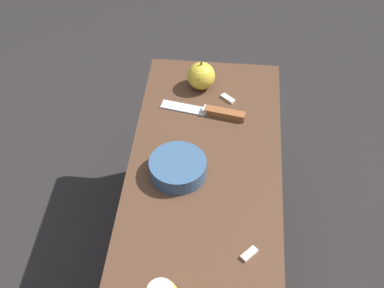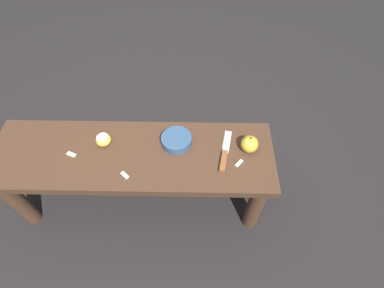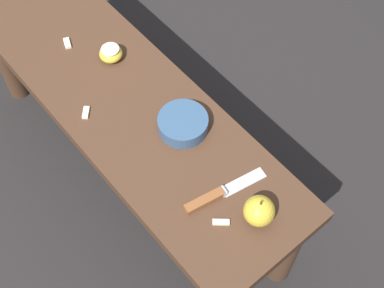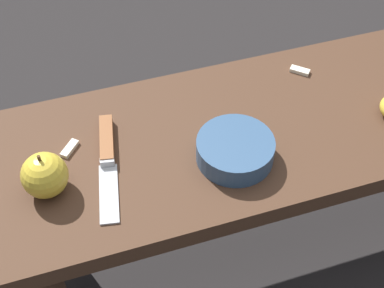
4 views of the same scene
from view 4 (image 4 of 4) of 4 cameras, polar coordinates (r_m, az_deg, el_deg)
ground_plane at (r=1.41m, az=10.22°, el=-9.26°), size 8.00×8.00×0.00m
wooden_bench at (r=1.14m, az=12.55°, el=0.21°), size 1.29×0.38×0.44m
knife at (r=0.97m, az=-9.03°, el=-0.88°), size 0.07×0.23×0.02m
apple_whole at (r=0.92m, az=-15.44°, el=-3.24°), size 0.08×0.08×0.09m
apple_slice_near_knife at (r=1.15m, az=11.43°, el=7.68°), size 0.04×0.04×0.01m
apple_slice_center at (r=1.00m, az=-12.92°, el=-0.48°), size 0.04×0.04×0.01m
bowl at (r=0.95m, az=4.63°, el=-0.63°), size 0.14×0.14×0.04m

